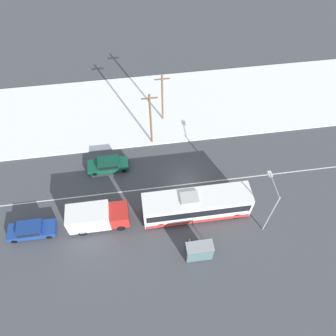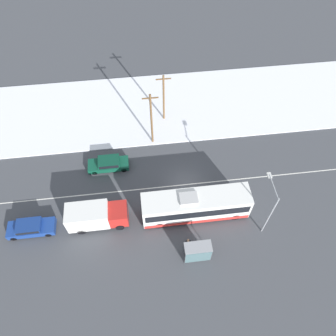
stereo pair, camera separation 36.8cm
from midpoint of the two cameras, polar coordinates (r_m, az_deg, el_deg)
name	(u,v)px [view 1 (the left image)]	position (r m, az deg, el deg)	size (l,w,h in m)	color
ground_plane	(185,184)	(37.28, 2.78, -2.88)	(120.00, 120.00, 0.00)	#424449
snow_lot	(170,106)	(45.26, 0.08, 10.80)	(80.00, 13.06, 0.12)	white
lane_marking_center	(185,184)	(37.28, 2.78, -2.87)	(60.00, 0.12, 0.00)	silver
city_bus	(196,205)	(34.01, 4.67, -6.47)	(11.04, 2.57, 3.55)	white
box_truck	(97,217)	(34.28, -12.62, -8.28)	(6.14, 2.30, 2.82)	silver
sedan_car	(108,164)	(38.52, -10.62, 0.64)	(4.68, 1.80, 1.45)	#0F4733
parked_car_near_truck	(31,230)	(36.52, -23.00, -9.84)	(4.74, 1.80, 1.44)	navy
pedestrian_at_stop	(189,242)	(32.98, 3.42, -12.76)	(0.59, 0.26, 1.65)	#23232D
bus_shelter	(200,252)	(31.98, 5.24, -14.35)	(2.59, 1.20, 2.40)	gray
streetlamp	(271,204)	(32.51, 17.17, -5.93)	(0.36, 3.02, 6.59)	#9EA3A8
utility_pole_roadside	(151,119)	(37.99, -3.32, 8.47)	(1.80, 0.24, 7.75)	brown
utility_pole_snowlot	(162,98)	(41.02, -1.24, 12.15)	(1.80, 0.24, 7.05)	brown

